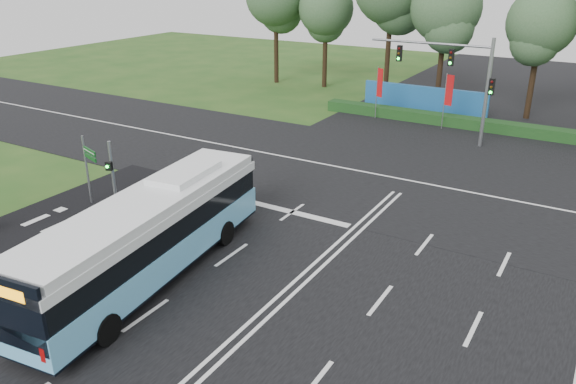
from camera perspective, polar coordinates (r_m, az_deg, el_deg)
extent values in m
plane|color=#234C19|center=(22.00, 1.29, -8.62)|extent=(120.00, 120.00, 0.00)
cube|color=black|center=(21.99, 1.29, -8.57)|extent=(20.00, 120.00, 0.04)
cube|color=black|center=(31.97, 11.95, 1.17)|extent=(120.00, 14.00, 0.05)
cube|color=black|center=(27.93, -25.02, -3.74)|extent=(5.00, 18.00, 0.06)
cube|color=gray|center=(26.10, -21.97, -4.97)|extent=(0.25, 18.00, 0.12)
cube|color=#66BCED|center=(22.07, -13.81, -5.91)|extent=(4.02, 12.66, 1.14)
cube|color=black|center=(22.31, -13.69, -7.09)|extent=(3.98, 12.59, 0.31)
cube|color=black|center=(21.61, -14.06, -3.49)|extent=(3.89, 12.46, 0.99)
cube|color=white|center=(21.35, -14.22, -1.99)|extent=(4.02, 12.66, 0.36)
cube|color=white|center=(21.21, -14.31, -1.09)|extent=(3.91, 12.16, 0.36)
cube|color=white|center=(23.01, -10.48, 1.95)|extent=(2.01, 3.28, 0.26)
cube|color=black|center=(17.84, -26.28, -11.01)|extent=(2.51, 0.41, 2.28)
cube|color=orange|center=(17.46, -26.79, -9.06)|extent=(1.45, 0.23, 0.36)
cylinder|color=black|center=(25.48, -11.13, -3.12)|extent=(0.41, 1.10, 1.08)
cylinder|color=black|center=(24.26, -6.39, -4.17)|extent=(0.41, 1.10, 1.08)
cylinder|color=black|center=(20.68, -23.09, -11.10)|extent=(0.41, 1.10, 1.08)
cylinder|color=black|center=(19.15, -17.92, -13.15)|extent=(0.41, 1.10, 1.08)
cylinder|color=gray|center=(27.72, -17.31, 1.31)|extent=(0.15, 0.15, 3.68)
cube|color=black|center=(27.39, -17.75, 2.52)|extent=(0.34, 0.28, 0.42)
sphere|color=#19F233|center=(27.32, -17.90, 2.46)|extent=(0.15, 0.15, 0.15)
cylinder|color=gray|center=(29.44, -19.74, 2.08)|extent=(0.11, 0.11, 3.56)
cube|color=#0B4315|center=(28.48, -19.53, 3.92)|extent=(1.28, 0.48, 0.27)
cube|color=#0B4315|center=(28.58, -19.45, 3.33)|extent=(1.28, 0.48, 0.20)
cube|color=white|center=(28.46, -19.58, 3.90)|extent=(1.18, 0.40, 0.04)
cylinder|color=gray|center=(44.04, 8.99, 9.89)|extent=(0.06, 0.06, 4.02)
cube|color=#AE0E11|center=(43.66, 9.32, 10.90)|extent=(0.50, 0.26, 2.15)
cylinder|color=gray|center=(42.21, 15.58, 8.83)|extent=(0.06, 0.06, 4.06)
cube|color=#AE0E11|center=(41.90, 16.07, 9.89)|extent=(0.54, 0.14, 2.17)
cylinder|color=gray|center=(38.46, 19.53, 9.36)|extent=(0.24, 0.24, 7.00)
cylinder|color=gray|center=(38.93, 14.19, 14.45)|extent=(8.00, 0.16, 0.16)
cube|color=black|center=(38.64, 16.25, 12.99)|extent=(0.32, 0.28, 1.05)
cube|color=black|center=(39.66, 11.26, 13.65)|extent=(0.32, 0.28, 1.05)
cube|color=black|center=(38.31, 19.99, 10.02)|extent=(0.32, 0.28, 1.05)
cube|color=#153B16|center=(43.38, 17.57, 6.73)|extent=(22.00, 1.20, 0.80)
cube|color=#1A5592|center=(46.56, 13.65, 9.05)|extent=(10.00, 0.30, 2.20)
cylinder|color=black|center=(57.26, -1.21, 14.95)|extent=(0.44, 0.44, 7.89)
cylinder|color=black|center=(55.26, 3.78, 14.15)|extent=(0.44, 0.44, 6.95)
sphere|color=#345532|center=(54.85, 3.89, 18.13)|extent=(5.12, 5.12, 5.12)
cylinder|color=black|center=(52.16, 10.16, 14.47)|extent=(0.44, 0.44, 8.93)
cylinder|color=black|center=(48.72, 15.26, 12.69)|extent=(0.44, 0.44, 7.56)
sphere|color=#345532|center=(48.25, 15.78, 17.58)|extent=(5.57, 5.57, 5.57)
cylinder|color=black|center=(47.12, 23.64, 10.89)|extent=(0.44, 0.44, 6.86)
sphere|color=#345532|center=(46.64, 24.38, 15.43)|extent=(5.06, 5.06, 5.06)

